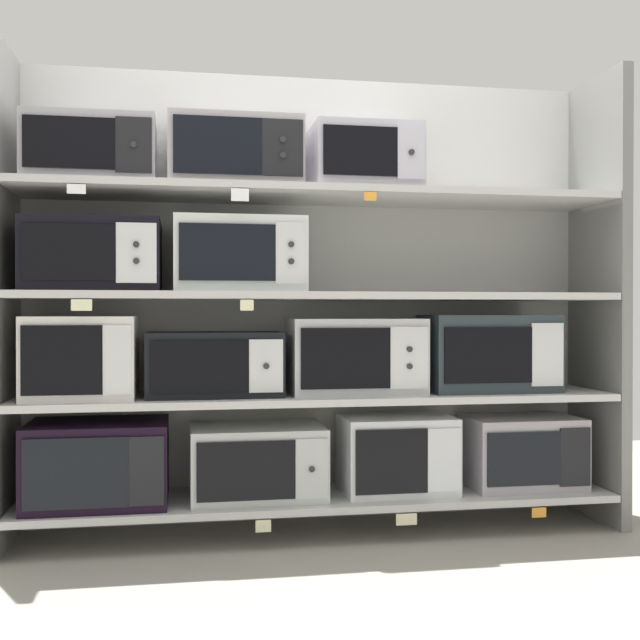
% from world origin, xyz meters
% --- Properties ---
extents(ground, '(6.53, 6.00, 0.02)m').
position_xyz_m(ground, '(0.00, -1.00, -0.01)').
color(ground, gray).
extents(back_panel, '(2.73, 0.04, 2.02)m').
position_xyz_m(back_panel, '(0.00, 0.26, 1.01)').
color(back_panel, '#B2B2AD').
rests_on(back_panel, ground).
extents(upright_left, '(0.05, 0.48, 2.02)m').
position_xyz_m(upright_left, '(-1.29, 0.00, 1.01)').
color(upright_left, slate).
rests_on(upright_left, ground).
extents(upright_right, '(0.05, 0.48, 2.02)m').
position_xyz_m(upright_right, '(1.29, 0.00, 1.01)').
color(upright_right, slate).
rests_on(upright_right, ground).
extents(shelf_0, '(2.53, 0.48, 0.03)m').
position_xyz_m(shelf_0, '(0.00, 0.00, 0.15)').
color(shelf_0, beige).
rests_on(shelf_0, ground).
extents(microwave_0, '(0.56, 0.43, 0.34)m').
position_xyz_m(microwave_0, '(-0.92, -0.00, 0.33)').
color(microwave_0, black).
rests_on(microwave_0, shelf_0).
extents(microwave_1, '(0.56, 0.40, 0.30)m').
position_xyz_m(microwave_1, '(-0.27, -0.00, 0.31)').
color(microwave_1, '#B3B8B5').
rests_on(microwave_1, shelf_0).
extents(microwave_2, '(0.48, 0.34, 0.33)m').
position_xyz_m(microwave_2, '(0.34, -0.00, 0.33)').
color(microwave_2, silver).
rests_on(microwave_2, shelf_0).
extents(microwave_3, '(0.50, 0.34, 0.31)m').
position_xyz_m(microwave_3, '(0.92, -0.00, 0.32)').
color(microwave_3, '#A59FA8').
rests_on(microwave_3, shelf_0).
extents(price_tag_0, '(0.06, 0.00, 0.05)m').
position_xyz_m(price_tag_0, '(-0.27, -0.24, 0.10)').
color(price_tag_0, beige).
extents(price_tag_1, '(0.09, 0.00, 0.05)m').
position_xyz_m(price_tag_1, '(0.31, -0.24, 0.10)').
color(price_tag_1, beige).
extents(price_tag_2, '(0.06, 0.00, 0.04)m').
position_xyz_m(price_tag_2, '(0.89, -0.24, 0.11)').
color(price_tag_2, orange).
extents(shelf_1, '(2.53, 0.48, 0.03)m').
position_xyz_m(shelf_1, '(0.00, 0.00, 0.58)').
color(shelf_1, beige).
extents(microwave_4, '(0.44, 0.40, 0.33)m').
position_xyz_m(microwave_4, '(-0.99, -0.00, 0.76)').
color(microwave_4, silver).
rests_on(microwave_4, shelf_1).
extents(microwave_5, '(0.56, 0.35, 0.27)m').
position_xyz_m(microwave_5, '(-0.45, -0.00, 0.73)').
color(microwave_5, black).
rests_on(microwave_5, shelf_1).
extents(microwave_6, '(0.57, 0.35, 0.32)m').
position_xyz_m(microwave_6, '(0.15, -0.00, 0.76)').
color(microwave_6, '#BABCBF').
rests_on(microwave_6, shelf_1).
extents(microwave_7, '(0.57, 0.35, 0.34)m').
position_xyz_m(microwave_7, '(0.76, -0.00, 0.76)').
color(microwave_7, '#293438').
rests_on(microwave_7, shelf_1).
extents(shelf_2, '(2.53, 0.48, 0.03)m').
position_xyz_m(shelf_2, '(0.00, 0.00, 1.01)').
color(shelf_2, beige).
extents(microwave_8, '(0.53, 0.43, 0.29)m').
position_xyz_m(microwave_8, '(-0.94, -0.00, 1.17)').
color(microwave_8, black).
rests_on(microwave_8, shelf_2).
extents(microwave_9, '(0.54, 0.38, 0.31)m').
position_xyz_m(microwave_9, '(-0.35, -0.00, 1.18)').
color(microwave_9, silver).
rests_on(microwave_9, shelf_2).
extents(price_tag_3, '(0.08, 0.00, 0.04)m').
position_xyz_m(price_tag_3, '(-0.96, -0.24, 0.97)').
color(price_tag_3, beige).
extents(price_tag_4, '(0.05, 0.00, 0.04)m').
position_xyz_m(price_tag_4, '(-0.33, -0.24, 0.97)').
color(price_tag_4, beige).
extents(shelf_3, '(2.53, 0.48, 0.03)m').
position_xyz_m(shelf_3, '(0.00, 0.00, 1.45)').
color(shelf_3, beige).
extents(microwave_10, '(0.51, 0.36, 0.27)m').
position_xyz_m(microwave_10, '(-0.95, -0.00, 1.60)').
color(microwave_10, '#9F9DA3').
rests_on(microwave_10, shelf_3).
extents(microwave_11, '(0.55, 0.38, 0.29)m').
position_xyz_m(microwave_11, '(-0.37, -0.00, 1.61)').
color(microwave_11, '#A49EA2').
rests_on(microwave_11, shelf_3).
extents(microwave_12, '(0.45, 0.44, 0.27)m').
position_xyz_m(microwave_12, '(0.18, -0.00, 1.60)').
color(microwave_12, '#B9B5C4').
rests_on(microwave_12, shelf_3).
extents(price_tag_5, '(0.07, 0.00, 0.04)m').
position_xyz_m(price_tag_5, '(-0.98, -0.24, 1.41)').
color(price_tag_5, white).
extents(price_tag_6, '(0.07, 0.00, 0.05)m').
position_xyz_m(price_tag_6, '(-0.36, -0.24, 1.40)').
color(price_tag_6, white).
extents(price_tag_7, '(0.05, 0.00, 0.03)m').
position_xyz_m(price_tag_7, '(0.16, -0.24, 1.41)').
color(price_tag_7, orange).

